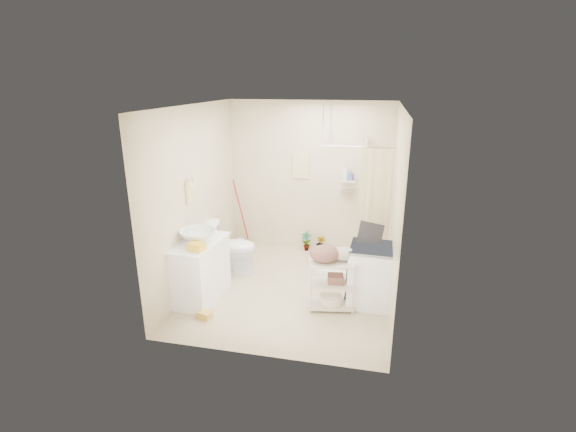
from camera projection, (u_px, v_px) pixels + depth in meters
name	position (u px, v px, depth m)	size (l,w,h in m)	color
floor	(290.00, 288.00, 6.12)	(3.20, 3.20, 0.00)	#C5B594
ceiling	(290.00, 106.00, 5.30)	(2.80, 3.20, 0.04)	silver
wall_back	(310.00, 178.00, 7.20)	(2.80, 0.04, 2.60)	beige
wall_front	(258.00, 247.00, 4.23)	(2.80, 0.04, 2.60)	beige
wall_left	(195.00, 198.00, 5.99)	(0.04, 3.20, 2.60)	beige
wall_right	(395.00, 210.00, 5.43)	(0.04, 3.20, 2.60)	beige
vanity	(200.00, 270.00, 5.75)	(0.53, 0.95, 0.84)	white
sink	(198.00, 236.00, 5.59)	(0.49, 0.49, 0.17)	silver
counter_basket	(197.00, 247.00, 5.32)	(0.19, 0.15, 0.11)	gold
floor_basket	(205.00, 314.00, 5.34)	(0.25, 0.19, 0.13)	gold
toilet	(231.00, 247.00, 6.55)	(0.45, 0.80, 0.81)	white
mop	(239.00, 212.00, 7.53)	(0.12, 0.12, 1.26)	red
potted_plant_a	(306.00, 241.00, 7.42)	(0.18, 0.12, 0.35)	brown
potted_plant_b	(321.00, 243.00, 7.37)	(0.17, 0.14, 0.31)	brown
hanging_towel	(301.00, 166.00, 7.15)	(0.28, 0.03, 0.42)	beige
towel_ring	(190.00, 190.00, 5.75)	(0.04, 0.22, 0.34)	#D5CB7B
tp_holder	(202.00, 234.00, 6.21)	(0.08, 0.12, 0.14)	white
shower	(357.00, 203.00, 6.59)	(1.10, 1.10, 2.10)	white
shampoo_bottle_a	(345.00, 172.00, 6.96)	(0.09, 0.10, 0.25)	silver
shampoo_bottle_b	(351.00, 175.00, 6.94)	(0.07, 0.07, 0.15)	#3E4B9A
washing_machine	(370.00, 275.00, 5.61)	(0.57, 0.58, 0.83)	white
laundry_rack	(332.00, 280.00, 5.49)	(0.59, 0.35, 0.81)	beige
ironing_board	(364.00, 263.00, 5.61)	(0.32, 0.10, 1.15)	black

